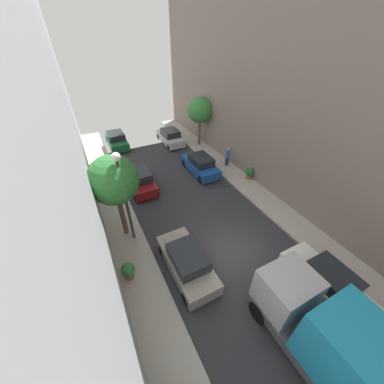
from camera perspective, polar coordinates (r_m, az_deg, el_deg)
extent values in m
plane|color=#2D2D33|center=(13.28, 9.94, -15.29)|extent=(32.00, 32.00, 0.00)
cube|color=#A8A399|center=(11.99, -11.77, -23.64)|extent=(2.00, 44.00, 0.15)
cube|color=#A8A399|center=(16.00, 24.84, -7.46)|extent=(2.00, 44.00, 0.15)
cube|color=gray|center=(12.02, -1.36, -17.97)|extent=(1.76, 4.20, 0.76)
cube|color=#1E2328|center=(11.37, -1.07, -16.49)|extent=(1.56, 2.10, 0.64)
cylinder|color=black|center=(12.92, -7.69, -14.68)|extent=(0.22, 0.64, 0.64)
cylinder|color=black|center=(13.27, -1.25, -12.40)|extent=(0.22, 0.64, 0.64)
cylinder|color=black|center=(11.31, -1.47, -25.84)|extent=(0.22, 0.64, 0.64)
cylinder|color=black|center=(11.71, 5.99, -22.63)|extent=(0.22, 0.64, 0.64)
cube|color=maroon|center=(18.01, -13.35, 2.70)|extent=(1.76, 4.20, 0.76)
cube|color=#1E2328|center=(17.51, -13.53, 4.35)|extent=(1.56, 2.10, 0.64)
cylinder|color=black|center=(19.32, -16.74, 3.80)|extent=(0.22, 0.64, 0.64)
cylinder|color=black|center=(19.55, -12.35, 5.01)|extent=(0.22, 0.64, 0.64)
cylinder|color=black|center=(16.78, -14.30, -1.28)|extent=(0.22, 0.64, 0.64)
cylinder|color=black|center=(17.04, -9.30, 0.17)|extent=(0.22, 0.64, 0.64)
cube|color=#1E6638|center=(25.49, -18.82, 12.25)|extent=(1.76, 4.20, 0.76)
cube|color=#1E2328|center=(25.09, -19.07, 13.57)|extent=(1.56, 2.10, 0.64)
cylinder|color=black|center=(26.93, -21.04, 12.53)|extent=(0.22, 0.64, 0.64)
cylinder|color=black|center=(27.10, -17.78, 13.37)|extent=(0.22, 0.64, 0.64)
cylinder|color=black|center=(24.09, -19.77, 10.00)|extent=(0.22, 0.64, 0.64)
cylinder|color=black|center=(24.28, -16.17, 10.95)|extent=(0.22, 0.64, 0.64)
cube|color=white|center=(13.07, 31.02, -19.49)|extent=(1.76, 4.20, 0.76)
cube|color=#1E2328|center=(12.53, 32.61, -18.05)|extent=(1.56, 2.10, 0.64)
cylinder|color=black|center=(13.14, 23.26, -17.40)|extent=(0.22, 0.64, 0.64)
cylinder|color=black|center=(14.09, 27.68, -14.40)|extent=(0.22, 0.64, 0.64)
cylinder|color=black|center=(12.58, 34.35, -26.36)|extent=(0.22, 0.64, 0.64)
cylinder|color=black|center=(13.57, 38.12, -22.34)|extent=(0.22, 0.64, 0.64)
cube|color=#194799|center=(19.52, 2.12, 6.63)|extent=(1.76, 4.20, 0.76)
cube|color=#1E2328|center=(19.06, 2.38, 8.24)|extent=(1.56, 2.10, 0.64)
cylinder|color=black|center=(20.52, -1.93, 7.52)|extent=(0.22, 0.64, 0.64)
cylinder|color=black|center=(21.14, 1.93, 8.46)|extent=(0.22, 0.64, 0.64)
cylinder|color=black|center=(18.17, 2.30, 3.24)|extent=(0.22, 0.64, 0.64)
cylinder|color=black|center=(18.87, 6.46, 4.42)|extent=(0.22, 0.64, 0.64)
cube|color=silver|center=(25.06, -5.64, 13.62)|extent=(1.76, 4.20, 0.76)
cube|color=#1E2328|center=(24.67, -5.60, 15.00)|extent=(1.56, 2.10, 0.64)
cylinder|color=black|center=(26.25, -8.56, 13.96)|extent=(0.22, 0.64, 0.64)
cylinder|color=black|center=(26.74, -5.33, 14.64)|extent=(0.22, 0.64, 0.64)
cylinder|color=black|center=(23.58, -5.92, 11.44)|extent=(0.22, 0.64, 0.64)
cylinder|color=black|center=(24.12, -2.42, 12.22)|extent=(0.22, 0.64, 0.64)
cube|color=#4C4C51|center=(11.16, 31.97, -33.27)|extent=(2.20, 6.60, 0.50)
cube|color=#B7B7BC|center=(10.53, 23.23, -22.09)|extent=(2.10, 1.80, 1.70)
cube|color=#1E8CB7|center=(9.97, 40.43, -33.45)|extent=(2.24, 4.20, 2.40)
cylinder|color=black|center=(11.26, 16.79, -27.50)|extent=(0.30, 0.96, 0.96)
cylinder|color=black|center=(12.19, 24.25, -22.48)|extent=(0.30, 0.96, 0.96)
cylinder|color=#2D334C|center=(20.52, 8.78, 7.85)|extent=(0.18, 0.18, 0.82)
cylinder|color=#2D334C|center=(20.64, 9.29, 7.98)|extent=(0.18, 0.18, 0.82)
cylinder|color=#3359B2|center=(20.24, 9.23, 9.72)|extent=(0.36, 0.36, 0.64)
sphere|color=tan|center=(20.04, 9.36, 10.89)|extent=(0.24, 0.24, 0.24)
cylinder|color=brown|center=(13.56, -17.55, -5.65)|extent=(0.29, 0.29, 2.87)
sphere|color=#2D7233|center=(12.12, -19.64, 2.90)|extent=(2.67, 2.67, 2.67)
cylinder|color=brown|center=(24.03, 1.92, 15.16)|extent=(0.27, 0.27, 2.68)
sphere|color=#38843D|center=(23.29, 2.05, 20.36)|extent=(2.49, 2.49, 2.49)
cylinder|color=brown|center=(17.64, -22.29, -1.07)|extent=(0.35, 0.35, 0.33)
sphere|color=#38843D|center=(17.46, -22.53, -0.22)|extent=(0.42, 0.42, 0.42)
cylinder|color=brown|center=(12.33, -15.90, -19.84)|extent=(0.44, 0.44, 0.37)
sphere|color=#2D7233|center=(11.96, -16.28, -18.62)|extent=(0.68, 0.68, 0.68)
cylinder|color=brown|center=(19.11, 14.44, 3.91)|extent=(0.44, 0.44, 0.37)
sphere|color=#23602D|center=(18.87, 14.65, 5.08)|extent=(0.68, 0.68, 0.68)
cylinder|color=#333338|center=(12.34, -16.50, -3.04)|extent=(0.16, 0.16, 5.22)
sphere|color=white|center=(10.82, -19.08, 8.56)|extent=(0.44, 0.44, 0.44)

